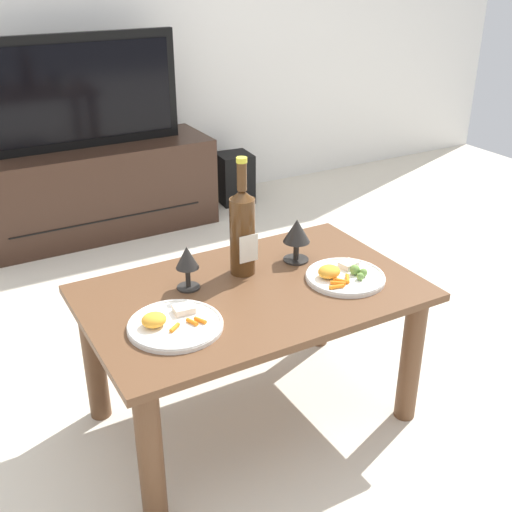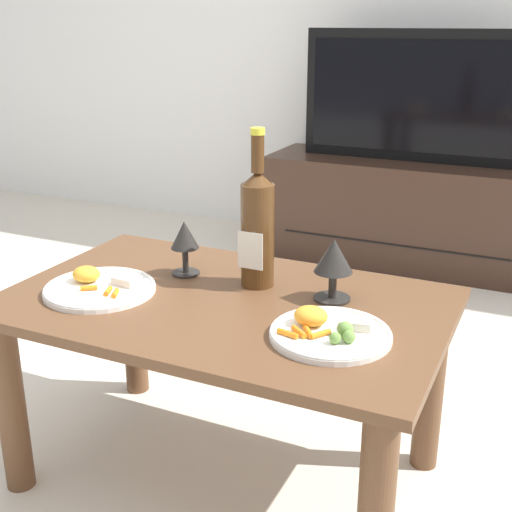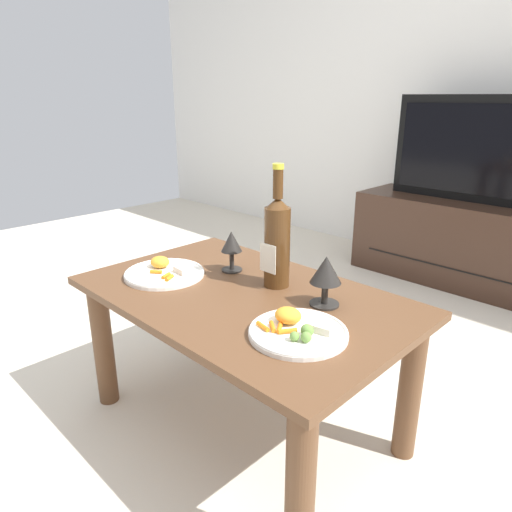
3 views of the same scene
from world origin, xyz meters
The scene contains 9 objects.
ground_plane centered at (0.00, 0.00, 0.00)m, with size 6.40×6.40×0.00m, color beige.
dining_table centered at (0.00, 0.00, 0.39)m, with size 1.04×0.65×0.49m.
tv_stand centered at (0.02, 1.82, 0.25)m, with size 1.30×0.44×0.49m.
tv_screen centered at (0.02, 1.81, 0.79)m, with size 1.00×0.05×0.58m.
wine_bottle centered at (0.03, 0.12, 0.65)m, with size 0.08×0.08×0.39m.
goblet_left centered at (-0.17, 0.11, 0.59)m, with size 0.07×0.07×0.14m.
goblet_right centered at (0.23, 0.11, 0.59)m, with size 0.09×0.09×0.15m.
dinner_plate_left centered at (-0.30, -0.08, 0.50)m, with size 0.27×0.27×0.05m.
dinner_plate_right centered at (0.29, -0.08, 0.50)m, with size 0.25×0.25×0.05m.
Camera 3 is at (0.95, -0.90, 1.07)m, focal length 32.38 mm.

